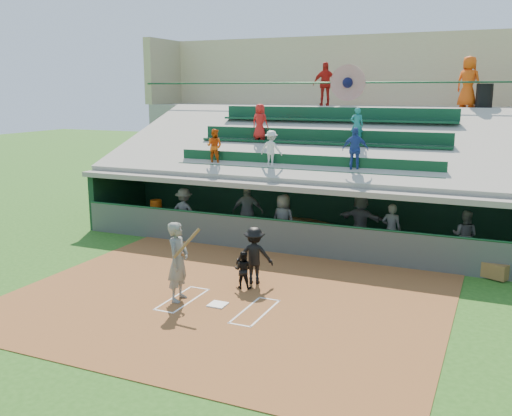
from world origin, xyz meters
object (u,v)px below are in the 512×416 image
at_px(white_table, 157,219).
at_px(trash_bin, 484,96).
at_px(home_plate, 218,304).
at_px(batter_at_plate, 178,261).
at_px(catcher, 243,270).
at_px(water_cooler, 156,205).

bearing_deg(white_table, trash_bin, 13.76).
relative_size(home_plate, batter_at_plate, 0.21).
distance_m(white_table, trash_bin, 13.65).
height_order(batter_at_plate, catcher, batter_at_plate).
relative_size(home_plate, catcher, 0.42).
bearing_deg(trash_bin, water_cooler, -151.32).
height_order(white_table, trash_bin, trash_bin).
distance_m(home_plate, white_table, 8.62).
distance_m(batter_at_plate, water_cooler, 7.93).
bearing_deg(batter_at_plate, white_table, 127.28).
height_order(home_plate, water_cooler, water_cooler).
bearing_deg(white_table, batter_at_plate, -67.42).
relative_size(home_plate, white_table, 0.56).
xyz_separation_m(home_plate, batter_at_plate, (-1.08, -0.07, 1.01)).
relative_size(batter_at_plate, white_table, 2.68).
bearing_deg(home_plate, catcher, 88.40).
xyz_separation_m(home_plate, catcher, (0.04, 1.41, 0.50)).
relative_size(home_plate, water_cooler, 0.97).
distance_m(catcher, water_cooler, 7.65).
distance_m(catcher, trash_bin, 13.01).
bearing_deg(trash_bin, batter_at_plate, -117.34).
xyz_separation_m(catcher, trash_bin, (5.32, 10.97, 4.54)).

